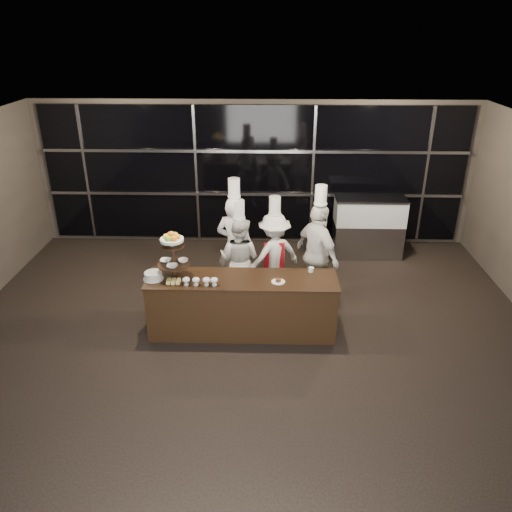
{
  "coord_description": "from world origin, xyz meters",
  "views": [
    {
      "loc": [
        0.31,
        -5.09,
        4.36
      ],
      "look_at": [
        0.12,
        1.74,
        1.15
      ],
      "focal_mm": 35.0,
      "sensor_mm": 36.0,
      "label": 1
    }
  ],
  "objects_px": {
    "buffet_counter": "(242,305)",
    "chef_a": "(235,246)",
    "chef_c": "(274,254)",
    "chef_d": "(317,254)",
    "chef_b": "(239,258)",
    "display_stand": "(173,252)",
    "layer_cake": "(153,276)",
    "display_case": "(369,224)"
  },
  "relations": [
    {
      "from": "display_stand",
      "to": "chef_d",
      "type": "relative_size",
      "value": 0.36
    },
    {
      "from": "buffet_counter",
      "to": "display_case",
      "type": "bearing_deg",
      "value": 50.1
    },
    {
      "from": "chef_d",
      "to": "chef_c",
      "type": "bearing_deg",
      "value": 157.56
    },
    {
      "from": "chef_b",
      "to": "chef_c",
      "type": "distance_m",
      "value": 0.61
    },
    {
      "from": "chef_a",
      "to": "chef_d",
      "type": "relative_size",
      "value": 1.01
    },
    {
      "from": "layer_cake",
      "to": "chef_c",
      "type": "height_order",
      "value": "chef_c"
    },
    {
      "from": "layer_cake",
      "to": "chef_a",
      "type": "xyz_separation_m",
      "value": [
        1.13,
        1.21,
        -0.05
      ]
    },
    {
      "from": "chef_b",
      "to": "chef_c",
      "type": "height_order",
      "value": "chef_c"
    },
    {
      "from": "display_stand",
      "to": "chef_b",
      "type": "distance_m",
      "value": 1.49
    },
    {
      "from": "layer_cake",
      "to": "chef_d",
      "type": "bearing_deg",
      "value": 20.96
    },
    {
      "from": "display_stand",
      "to": "display_case",
      "type": "distance_m",
      "value": 4.49
    },
    {
      "from": "chef_c",
      "to": "chef_d",
      "type": "bearing_deg",
      "value": -22.44
    },
    {
      "from": "buffet_counter",
      "to": "layer_cake",
      "type": "height_order",
      "value": "layer_cake"
    },
    {
      "from": "chef_c",
      "to": "chef_d",
      "type": "xyz_separation_m",
      "value": [
        0.71,
        -0.29,
        0.14
      ]
    },
    {
      "from": "chef_d",
      "to": "display_case",
      "type": "bearing_deg",
      "value": 58.45
    },
    {
      "from": "chef_b",
      "to": "chef_d",
      "type": "height_order",
      "value": "chef_d"
    },
    {
      "from": "buffet_counter",
      "to": "chef_c",
      "type": "height_order",
      "value": "chef_c"
    },
    {
      "from": "chef_b",
      "to": "chef_d",
      "type": "distance_m",
      "value": 1.31
    },
    {
      "from": "buffet_counter",
      "to": "chef_d",
      "type": "distance_m",
      "value": 1.56
    },
    {
      "from": "display_stand",
      "to": "layer_cake",
      "type": "height_order",
      "value": "display_stand"
    },
    {
      "from": "chef_a",
      "to": "chef_d",
      "type": "height_order",
      "value": "chef_a"
    },
    {
      "from": "display_case",
      "to": "chef_c",
      "type": "distance_m",
      "value": 2.53
    },
    {
      "from": "buffet_counter",
      "to": "display_stand",
      "type": "relative_size",
      "value": 3.81
    },
    {
      "from": "chef_a",
      "to": "layer_cake",
      "type": "bearing_deg",
      "value": -133.11
    },
    {
      "from": "buffet_counter",
      "to": "chef_a",
      "type": "xyz_separation_m",
      "value": [
        -0.18,
        1.16,
        0.46
      ]
    },
    {
      "from": "display_stand",
      "to": "chef_a",
      "type": "height_order",
      "value": "chef_a"
    },
    {
      "from": "chef_c",
      "to": "buffet_counter",
      "type": "bearing_deg",
      "value": -111.97
    },
    {
      "from": "buffet_counter",
      "to": "chef_c",
      "type": "xyz_separation_m",
      "value": [
        0.48,
        1.2,
        0.29
      ]
    },
    {
      "from": "display_stand",
      "to": "chef_b",
      "type": "relative_size",
      "value": 0.42
    },
    {
      "from": "display_stand",
      "to": "chef_a",
      "type": "xyz_separation_m",
      "value": [
        0.82,
        1.16,
        -0.41
      ]
    },
    {
      "from": "display_stand",
      "to": "chef_b",
      "type": "xyz_separation_m",
      "value": [
        0.9,
        1.03,
        -0.58
      ]
    },
    {
      "from": "buffet_counter",
      "to": "chef_b",
      "type": "xyz_separation_m",
      "value": [
        -0.1,
        1.03,
        0.29
      ]
    },
    {
      "from": "chef_b",
      "to": "chef_d",
      "type": "xyz_separation_m",
      "value": [
        1.29,
        -0.13,
        0.15
      ]
    },
    {
      "from": "chef_b",
      "to": "chef_d",
      "type": "bearing_deg",
      "value": -5.58
    },
    {
      "from": "buffet_counter",
      "to": "display_case",
      "type": "height_order",
      "value": "display_case"
    },
    {
      "from": "display_case",
      "to": "chef_c",
      "type": "bearing_deg",
      "value": -138.95
    },
    {
      "from": "layer_cake",
      "to": "buffet_counter",
      "type": "bearing_deg",
      "value": 2.19
    },
    {
      "from": "display_case",
      "to": "buffet_counter",
      "type": "bearing_deg",
      "value": -129.9
    },
    {
      "from": "buffet_counter",
      "to": "display_case",
      "type": "relative_size",
      "value": 2.05
    },
    {
      "from": "layer_cake",
      "to": "chef_b",
      "type": "bearing_deg",
      "value": 41.92
    },
    {
      "from": "display_stand",
      "to": "display_case",
      "type": "height_order",
      "value": "display_stand"
    },
    {
      "from": "display_case",
      "to": "chef_a",
      "type": "height_order",
      "value": "chef_a"
    }
  ]
}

